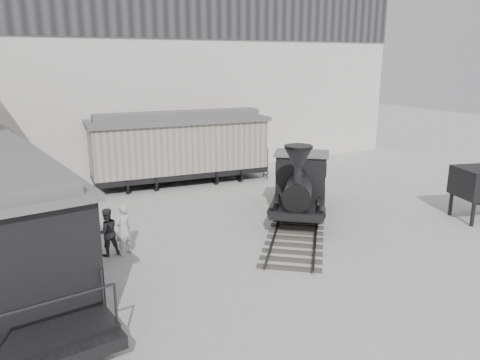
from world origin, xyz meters
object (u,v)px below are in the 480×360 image
visitor_a (124,230)px  visitor_b (107,232)px  boxcar (180,146)px  locomotive (300,188)px

visitor_a → visitor_b: 0.60m
boxcar → locomotive: bearing=-66.6°
locomotive → visitor_a: locomotive is taller
visitor_b → visitor_a: bearing=149.9°
boxcar → visitor_b: 10.28m
boxcar → visitor_b: (-6.12, -8.17, -1.25)m
visitor_a → visitor_b: bearing=-47.1°
boxcar → visitor_a: (-5.58, -8.42, -1.18)m
boxcar → visitor_b: size_ratio=5.78×
visitor_a → visitor_b: size_ratio=1.08×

